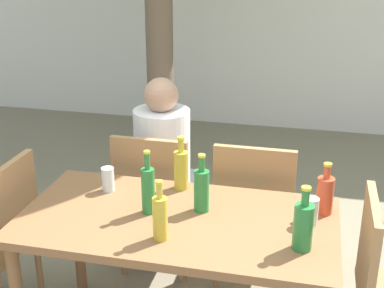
# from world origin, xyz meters

# --- Properties ---
(dining_table_front) EXTENTS (1.46, 0.76, 0.72)m
(dining_table_front) POSITION_xyz_m (0.00, 0.00, 0.64)
(dining_table_front) COLOR brown
(dining_table_front) RESTS_ON ground_plane
(patio_chair_2) EXTENTS (0.44, 0.44, 0.90)m
(patio_chair_2) POSITION_xyz_m (-0.29, 0.61, 0.51)
(patio_chair_2) COLOR #A87A4C
(patio_chair_2) RESTS_ON ground_plane
(patio_chair_3) EXTENTS (0.44, 0.44, 0.90)m
(patio_chair_3) POSITION_xyz_m (0.29, 0.61, 0.51)
(patio_chair_3) COLOR #A87A4C
(patio_chair_3) RESTS_ON ground_plane
(person_seated_2) EXTENTS (0.34, 0.57, 1.18)m
(person_seated_2) POSITION_xyz_m (-0.29, 0.85, 0.53)
(person_seated_2) COLOR #383842
(person_seated_2) RESTS_ON ground_plane
(green_bottle_0) EXTENTS (0.07, 0.07, 0.29)m
(green_bottle_0) POSITION_xyz_m (0.09, 0.09, 0.83)
(green_bottle_0) COLOR #287A38
(green_bottle_0) RESTS_ON dining_table_front
(oil_cruet_1) EXTENTS (0.07, 0.07, 0.28)m
(oil_cruet_1) POSITION_xyz_m (-0.06, 0.30, 0.83)
(oil_cruet_1) COLOR gold
(oil_cruet_1) RESTS_ON dining_table_front
(soda_bottle_2) EXTENTS (0.08, 0.08, 0.25)m
(soda_bottle_2) POSITION_xyz_m (0.66, 0.20, 0.82)
(soda_bottle_2) COLOR #DB4C2D
(soda_bottle_2) RESTS_ON dining_table_front
(green_bottle_3) EXTENTS (0.06, 0.06, 0.31)m
(green_bottle_3) POSITION_xyz_m (-0.14, 0.02, 0.84)
(green_bottle_3) COLOR #287A38
(green_bottle_3) RESTS_ON dining_table_front
(oil_cruet_4) EXTENTS (0.06, 0.06, 0.27)m
(oil_cruet_4) POSITION_xyz_m (-0.02, -0.20, 0.83)
(oil_cruet_4) COLOR gold
(oil_cruet_4) RESTS_ON dining_table_front
(green_bottle_5) EXTENTS (0.08, 0.08, 0.28)m
(green_bottle_5) POSITION_xyz_m (0.57, -0.14, 0.83)
(green_bottle_5) COLOR #287A38
(green_bottle_5) RESTS_ON dining_table_front
(drinking_glass_0) EXTENTS (0.07, 0.07, 0.13)m
(drinking_glass_0) POSITION_xyz_m (0.60, 0.08, 0.79)
(drinking_glass_0) COLOR silver
(drinking_glass_0) RESTS_ON dining_table_front
(drinking_glass_1) EXTENTS (0.06, 0.06, 0.12)m
(drinking_glass_1) POSITION_xyz_m (-0.41, 0.19, 0.79)
(drinking_glass_1) COLOR silver
(drinking_glass_1) RESTS_ON dining_table_front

